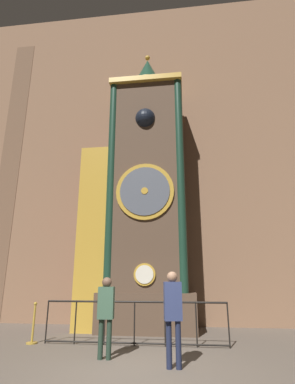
{
  "coord_description": "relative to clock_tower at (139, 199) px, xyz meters",
  "views": [
    {
      "loc": [
        0.9,
        -5.83,
        1.64
      ],
      "look_at": [
        -0.37,
        4.41,
        4.61
      ],
      "focal_mm": 28.0,
      "sensor_mm": 36.0,
      "label": 1
    }
  ],
  "objects": [
    {
      "name": "railing_fence",
      "position": [
        0.23,
        -2.02,
        -3.75
      ],
      "size": [
        4.75,
        0.05,
        1.07
      ],
      "color": "black",
      "rests_on": "ground_plane"
    },
    {
      "name": "visitor_near",
      "position": [
        -0.17,
        -3.41,
        -3.34
      ],
      "size": [
        0.35,
        0.24,
        1.66
      ],
      "rotation": [
        0.0,
        0.0,
        0.07
      ],
      "color": "#213427",
      "rests_on": "ground_plane"
    },
    {
      "name": "visitor_far",
      "position": [
        1.31,
        -3.91,
        -3.28
      ],
      "size": [
        0.37,
        0.28,
        1.77
      ],
      "rotation": [
        0.0,
        0.0,
        0.18
      ],
      "color": "#1B213A",
      "rests_on": "ground_plane"
    },
    {
      "name": "ground_plane",
      "position": [
        0.68,
        -4.38,
        -4.34
      ],
      "size": [
        28.0,
        28.0,
        0.0
      ],
      "primitive_type": "plane",
      "color": "brown"
    },
    {
      "name": "clock_tower",
      "position": [
        0.0,
        0.0,
        0.0
      ],
      "size": [
        3.91,
        1.81,
        10.46
      ],
      "color": "brown",
      "rests_on": "ground_plane"
    },
    {
      "name": "stanchion_post",
      "position": [
        -2.45,
        -2.1,
        -4.01
      ],
      "size": [
        0.28,
        0.28,
        1.02
      ],
      "color": "#B28E33",
      "rests_on": "ground_plane"
    },
    {
      "name": "cathedral_back_wall",
      "position": [
        0.59,
        1.38,
        2.69
      ],
      "size": [
        24.0,
        0.32,
        14.09
      ],
      "color": "#846047",
      "rests_on": "ground_plane"
    }
  ]
}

